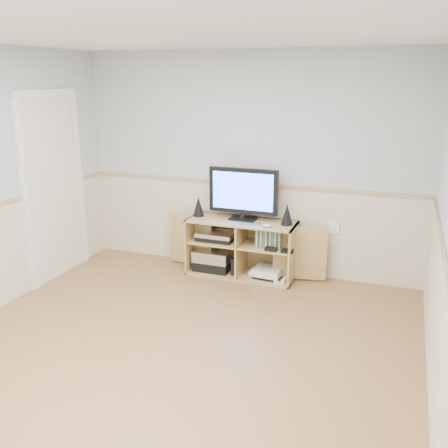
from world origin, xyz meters
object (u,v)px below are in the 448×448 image
Objects in this scene: media_cabinet at (243,246)px; game_consoles at (267,273)px; keyboard at (250,225)px; monitor at (243,192)px.

game_consoles is at bearing -12.06° from media_cabinet.
media_cabinet is 0.40m from keyboard.
game_consoles is at bearing -10.88° from monitor.
keyboard is 0.62× the size of game_consoles.
keyboard reaches higher than media_cabinet.
media_cabinet reaches higher than game_consoles.
keyboard is at bearing -52.87° from monitor.
game_consoles is (0.32, -0.07, -0.26)m from media_cabinet.
media_cabinet is 2.41× the size of monitor.
game_consoles is (0.17, 0.13, -0.59)m from keyboard.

